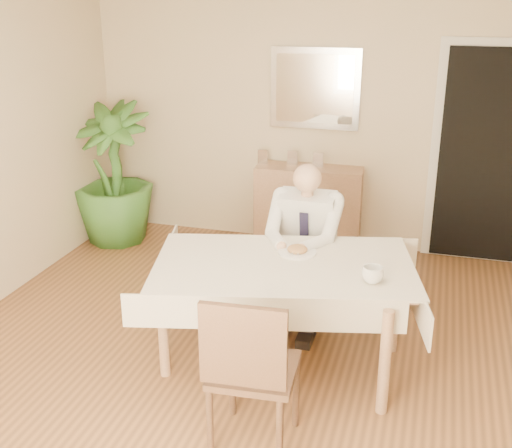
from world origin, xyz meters
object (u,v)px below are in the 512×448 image
(chair_near, at_px, (250,366))
(sideboard, at_px, (308,208))
(seated_man, at_px, (303,240))
(coffee_mug, at_px, (373,275))
(chair_far, at_px, (310,253))
(dining_table, at_px, (284,275))
(potted_palm, at_px, (113,174))

(chair_near, distance_m, sideboard, 3.07)
(seated_man, relative_size, coffee_mug, 9.31)
(chair_far, bearing_deg, coffee_mug, -53.43)
(dining_table, bearing_deg, seated_man, 76.65)
(chair_near, distance_m, seated_man, 1.53)
(chair_far, distance_m, seated_man, 0.36)
(dining_table, bearing_deg, sideboard, 83.91)
(seated_man, distance_m, sideboard, 1.58)
(dining_table, distance_m, seated_man, 0.59)
(chair_far, xyz_separation_m, potted_palm, (-2.18, 0.88, 0.24))
(dining_table, relative_size, seated_man, 1.56)
(seated_man, bearing_deg, chair_near, -88.37)
(sideboard, bearing_deg, potted_palm, -172.48)
(chair_far, distance_m, coffee_mug, 1.21)
(dining_table, bearing_deg, potted_palm, 127.89)
(dining_table, height_order, potted_palm, potted_palm)
(potted_palm, bearing_deg, dining_table, -38.76)
(potted_palm, bearing_deg, coffee_mug, -34.15)
(chair_far, height_order, seated_man, seated_man)
(chair_near, bearing_deg, sideboard, 92.00)
(dining_table, xyz_separation_m, chair_near, (0.04, -0.93, -0.12))
(chair_near, height_order, potted_palm, potted_palm)
(coffee_mug, bearing_deg, chair_far, 120.50)
(sideboard, xyz_separation_m, potted_palm, (-1.91, -0.37, 0.29))
(coffee_mug, height_order, potted_palm, potted_palm)
(chair_far, relative_size, seated_man, 0.67)
(seated_man, bearing_deg, coffee_mug, -50.69)
(chair_far, xyz_separation_m, chair_near, (0.04, -1.80, 0.09))
(potted_palm, bearing_deg, seated_man, -27.98)
(seated_man, height_order, sideboard, seated_man)
(chair_far, height_order, sideboard, chair_far)
(coffee_mug, bearing_deg, potted_palm, 145.85)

